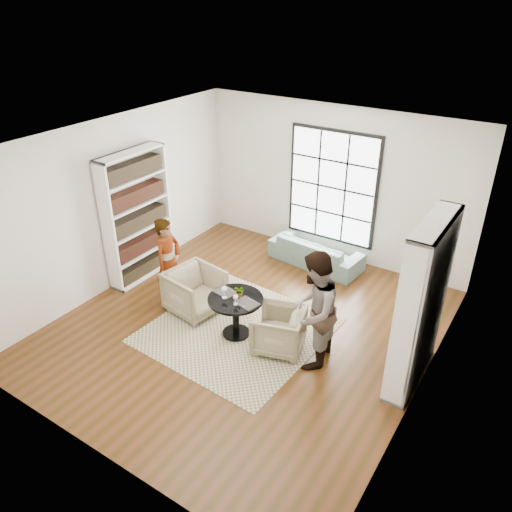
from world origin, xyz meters
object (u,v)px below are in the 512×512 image
Objects in this scene: flower_centerpiece at (240,291)px; pedestal_table at (236,308)px; wine_glass_right at (236,297)px; wine_glass_left at (224,290)px; armchair_right at (279,330)px; sofa at (316,252)px; person_left at (168,262)px; person_right at (314,311)px; armchair_left at (195,291)px.

pedestal_table is at bearing -115.12° from flower_centerpiece.
pedestal_table is 0.35m from wine_glass_right.
pedestal_table is at bearing 30.70° from wine_glass_left.
pedestal_table is 0.75m from armchair_right.
sofa is 9.16× the size of wine_glass_left.
wine_glass_right is at bearing -11.80° from wine_glass_left.
flower_centerpiece reaches higher than armchair_right.
person_right reaches higher than person_left.
armchair_right is at bearing 18.59° from wine_glass_right.
person_right is (2.22, -0.09, 0.51)m from armchair_left.
pedestal_table is 0.37m from wine_glass_left.
armchair_right is at bearing -97.33° from person_left.
armchair_left is 2.28m from person_right.
armchair_right is at bearing 5.81° from pedestal_table.
wine_glass_left is (-0.87, -0.16, 0.49)m from armchair_right.
person_right is (2.77, -0.09, 0.11)m from person_left.
person_left is at bearing 176.38° from flower_centerpiece.
person_left is 9.13× the size of wine_glass_right.
wine_glass_left is (-1.42, -0.16, -0.07)m from person_right.
person_left is 7.76× the size of wine_glass_left.
armchair_left is at bearing 169.84° from pedestal_table.
wine_glass_right is at bearing -105.74° from person_left.
person_right is at bearing 73.29° from armchair_right.
pedestal_table is 0.48× the size of person_right.
sofa is 2.99m from person_right.
wine_glass_left is at bearing -98.93° from armchair_left.
person_right is at bearing 10.16° from wine_glass_right.
sofa is 9.84× the size of flower_centerpiece.
person_right is 8.88× the size of wine_glass_left.
sofa is 1.18× the size of person_left.
sofa is at bearing 90.44° from flower_centerpiece.
person_left reaches higher than wine_glass_left.
wine_glass_right reaches higher than armchair_right.
sofa is 2.68m from flower_centerpiece.
sofa is at bearing -35.52° from person_left.
wine_glass_left is (-0.16, -2.79, 0.56)m from sofa.
wine_glass_left is (1.35, -0.25, 0.05)m from person_left.
armchair_left is at bearing -101.82° from person_right.
wine_glass_right is (0.10, -0.14, 0.31)m from pedestal_table.
flower_centerpiece reaches higher than armchair_left.
armchair_right is at bearing 111.11° from sofa.
armchair_right is (0.73, 0.07, -0.16)m from pedestal_table.
armchair_right is (0.72, -2.63, 0.07)m from sofa.
sofa is at bearing 178.51° from armchair_right.
sofa is 1.03× the size of person_right.
pedestal_table is at bearing -100.90° from armchair_right.
person_left is (-0.55, 0.00, 0.40)m from armchair_left.
pedestal_table is at bearing -96.07° from person_right.
armchair_left is at bearing 163.69° from wine_glass_right.
person_left reaches higher than pedestal_table.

